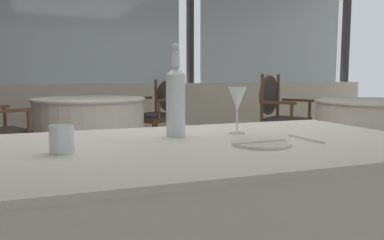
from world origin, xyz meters
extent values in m
plane|color=#756047|center=(0.00, 0.00, 0.00)|extent=(13.02, 13.02, 0.00)
cube|color=silver|center=(0.00, 3.54, 0.42)|extent=(10.02, 0.12, 0.85)
cube|color=silver|center=(0.00, 3.56, 1.64)|extent=(2.76, 0.02, 1.58)
cube|color=silver|center=(3.14, 3.56, 1.64)|extent=(2.76, 0.02, 1.58)
cube|color=#333338|center=(1.57, 3.54, 1.64)|extent=(0.08, 0.14, 1.58)
cube|color=#333338|center=(4.71, 3.54, 1.64)|extent=(0.08, 0.14, 1.58)
cube|color=silver|center=(-0.14, -1.25, 0.72)|extent=(1.60, 0.93, 0.02)
cylinder|color=silver|center=(0.00, -1.37, 0.74)|extent=(0.20, 0.20, 0.01)
cube|color=silver|center=(0.00, -1.37, 0.74)|extent=(0.20, 0.02, 0.00)
cube|color=silver|center=(0.21, -1.32, 0.73)|extent=(0.02, 0.19, 0.00)
cylinder|color=white|center=(-0.21, -1.08, 0.85)|extent=(0.07, 0.07, 0.24)
cone|color=white|center=(-0.21, -1.08, 0.98)|extent=(0.07, 0.07, 0.03)
cylinder|color=white|center=(-0.21, -1.08, 1.03)|extent=(0.03, 0.03, 0.06)
sphere|color=silver|center=(-0.21, -1.08, 1.07)|extent=(0.03, 0.03, 0.03)
cylinder|color=white|center=(0.04, -1.10, 0.73)|extent=(0.06, 0.06, 0.00)
cylinder|color=white|center=(0.04, -1.10, 0.78)|extent=(0.01, 0.01, 0.09)
cone|color=white|center=(0.04, -1.10, 0.87)|extent=(0.08, 0.08, 0.10)
cylinder|color=white|center=(-0.63, -1.27, 0.77)|extent=(0.07, 0.07, 0.08)
cylinder|color=silver|center=(2.28, 0.37, 0.72)|extent=(1.13, 1.13, 0.02)
cylinder|color=silver|center=(2.28, 0.37, 0.36)|extent=(1.09, 1.09, 0.71)
cube|color=brown|center=(1.80, 1.13, 0.44)|extent=(0.63, 0.63, 0.05)
cube|color=#383333|center=(1.80, 1.13, 0.48)|extent=(0.58, 0.58, 0.04)
cylinder|color=brown|center=(2.08, 1.07, 0.21)|extent=(0.04, 0.04, 0.42)
cylinder|color=brown|center=(1.74, 0.86, 0.21)|extent=(0.04, 0.04, 0.42)
cylinder|color=brown|center=(1.86, 1.41, 0.21)|extent=(0.04, 0.04, 0.42)
cylinder|color=brown|center=(1.52, 1.19, 0.21)|extent=(0.04, 0.04, 0.42)
cylinder|color=brown|center=(1.86, 1.41, 0.72)|extent=(0.04, 0.04, 0.51)
cylinder|color=brown|center=(1.52, 1.19, 0.72)|extent=(0.04, 0.04, 0.51)
ellipsoid|color=#383333|center=(1.69, 1.31, 0.75)|extent=(0.36, 0.25, 0.43)
torus|color=brown|center=(1.69, 1.31, 0.75)|extent=(0.39, 0.26, 0.44)
cube|color=brown|center=(2.02, 1.25, 0.69)|extent=(0.23, 0.33, 0.03)
cylinder|color=brown|center=(2.10, 1.13, 0.58)|extent=(0.03, 0.03, 0.22)
cube|color=brown|center=(1.60, 0.98, 0.69)|extent=(0.23, 0.33, 0.03)
cylinder|color=brown|center=(1.68, 0.86, 0.58)|extent=(0.03, 0.03, 0.22)
cylinder|color=silver|center=(-0.24, 1.72, 0.72)|extent=(1.17, 1.17, 0.02)
cylinder|color=silver|center=(-0.24, 1.72, 0.36)|extent=(1.14, 1.14, 0.71)
cylinder|color=brown|center=(-0.97, 1.57, 0.20)|extent=(0.04, 0.04, 0.40)
cylinder|color=brown|center=(-0.79, 1.21, 0.20)|extent=(0.04, 0.04, 0.40)
cylinder|color=brown|center=(-1.03, 1.60, 0.56)|extent=(0.03, 0.03, 0.22)
cube|color=brown|center=(-0.93, 1.09, 0.67)|extent=(0.34, 0.20, 0.03)
cylinder|color=brown|center=(-0.81, 1.15, 0.56)|extent=(0.03, 0.03, 0.22)
cube|color=brown|center=(0.59, 2.14, 0.44)|extent=(0.62, 0.62, 0.05)
cube|color=#383333|center=(0.59, 2.14, 0.48)|extent=(0.57, 0.57, 0.04)
cylinder|color=brown|center=(0.50, 1.87, 0.21)|extent=(0.04, 0.04, 0.42)
cylinder|color=brown|center=(0.32, 2.23, 0.21)|extent=(0.04, 0.04, 0.42)
cylinder|color=brown|center=(0.86, 2.05, 0.21)|extent=(0.04, 0.04, 0.42)
cylinder|color=brown|center=(0.68, 2.41, 0.21)|extent=(0.04, 0.04, 0.42)
cylinder|color=brown|center=(0.86, 2.05, 0.69)|extent=(0.04, 0.04, 0.45)
cylinder|color=brown|center=(0.68, 2.41, 0.69)|extent=(0.04, 0.04, 0.45)
ellipsoid|color=#383333|center=(0.78, 2.23, 0.71)|extent=(0.22, 0.37, 0.38)
torus|color=brown|center=(0.78, 2.23, 0.71)|extent=(0.21, 0.36, 0.39)
cube|color=brown|center=(0.68, 1.91, 0.69)|extent=(0.34, 0.20, 0.03)
cylinder|color=brown|center=(0.56, 1.84, 0.58)|extent=(0.03, 0.03, 0.22)
cube|color=brown|center=(0.46, 2.35, 0.69)|extent=(0.34, 0.20, 0.03)
cylinder|color=brown|center=(0.33, 2.29, 0.58)|extent=(0.03, 0.03, 0.22)
camera|label=1|loc=(-0.68, -2.51, 0.96)|focal=36.85mm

